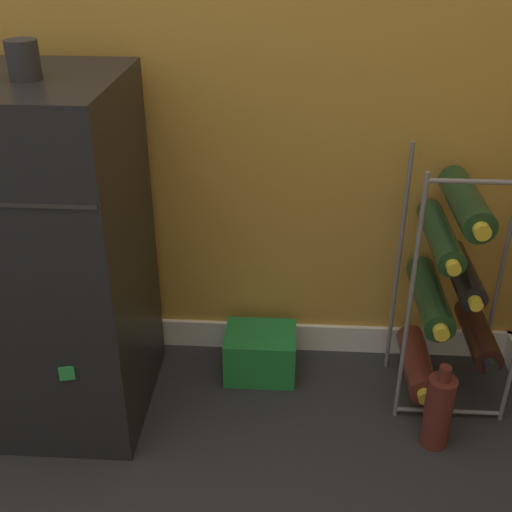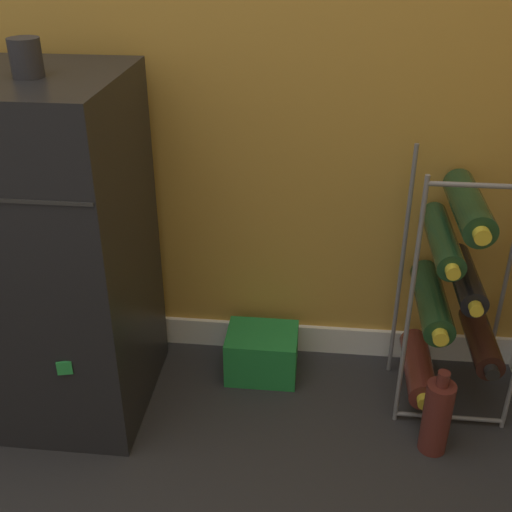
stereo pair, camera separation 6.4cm
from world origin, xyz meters
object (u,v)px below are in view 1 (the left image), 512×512
wine_rack (448,286)px  soda_box (260,353)px  loose_bottle_floor (438,411)px  fridge_top_cup (23,60)px  mini_fridge (44,259)px

wine_rack → soda_box: bearing=173.3°
loose_bottle_floor → wine_rack: bearing=82.0°
wine_rack → soda_box: 0.58m
fridge_top_cup → soda_box: bearing=19.7°
wine_rack → loose_bottle_floor: bearing=-98.0°
fridge_top_cup → loose_bottle_floor: fridge_top_cup is taller
fridge_top_cup → wine_rack: bearing=6.9°
fridge_top_cup → loose_bottle_floor: size_ratio=0.33×
wine_rack → fridge_top_cup: (-1.00, -0.12, 0.60)m
mini_fridge → soda_box: size_ratio=4.40×
mini_fridge → loose_bottle_floor: size_ratio=3.69×
fridge_top_cup → loose_bottle_floor: bearing=-4.9°
wine_rack → loose_bottle_floor: 0.32m
wine_rack → fridge_top_cup: size_ratio=8.66×
mini_fridge → loose_bottle_floor: mini_fridge is taller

